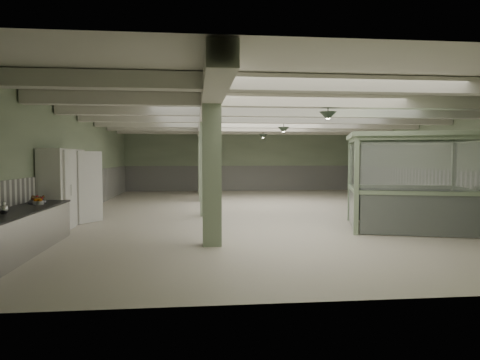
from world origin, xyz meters
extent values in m
plane|color=beige|center=(0.00, 0.00, 0.00)|extent=(20.00, 20.00, 0.00)
cube|color=white|center=(0.00, 0.00, 3.60)|extent=(14.00, 20.00, 0.02)
cube|color=#A3B792|center=(0.00, 10.00, 1.80)|extent=(14.00, 0.02, 3.60)
cube|color=#A3B792|center=(0.00, -10.00, 1.80)|extent=(14.00, 0.02, 3.60)
cube|color=#A3B792|center=(-7.00, 0.00, 1.80)|extent=(0.02, 20.00, 3.60)
cube|color=#A3B792|center=(7.00, 0.00, 1.80)|extent=(0.02, 20.00, 3.60)
cube|color=white|center=(-6.97, 0.00, 0.75)|extent=(0.05, 19.90, 1.50)
cube|color=white|center=(6.97, 0.00, 0.75)|extent=(0.05, 19.90, 1.50)
cube|color=white|center=(0.00, 9.97, 0.75)|extent=(13.90, 0.05, 1.50)
cube|color=silver|center=(-2.50, 0.00, 3.38)|extent=(0.45, 19.90, 0.40)
cube|color=silver|center=(0.00, -7.50, 3.42)|extent=(13.90, 0.35, 0.32)
cube|color=silver|center=(0.00, -5.00, 3.42)|extent=(13.90, 0.35, 0.32)
cube|color=silver|center=(0.00, -2.50, 3.42)|extent=(13.90, 0.35, 0.32)
cube|color=silver|center=(0.00, 0.00, 3.42)|extent=(13.90, 0.35, 0.32)
cube|color=silver|center=(0.00, 2.50, 3.42)|extent=(13.90, 0.35, 0.32)
cube|color=silver|center=(0.00, 5.00, 3.42)|extent=(13.90, 0.35, 0.32)
cube|color=silver|center=(0.00, 7.50, 3.42)|extent=(13.90, 0.35, 0.32)
cube|color=#94A887|center=(-2.50, -6.00, 1.80)|extent=(0.42, 0.42, 3.60)
cube|color=#94A887|center=(-2.50, -1.00, 1.80)|extent=(0.42, 0.42, 3.60)
cube|color=#94A887|center=(-2.50, 4.00, 1.80)|extent=(0.42, 0.42, 3.60)
cube|color=#94A887|center=(-2.50, 8.00, 1.80)|extent=(0.42, 0.42, 3.60)
cone|color=#2B3A2B|center=(0.50, -5.00, 3.05)|extent=(0.44, 0.44, 0.22)
cone|color=#2B3A2B|center=(0.50, 0.50, 3.05)|extent=(0.44, 0.44, 0.22)
cone|color=#2B3A2B|center=(0.50, 5.50, 3.05)|extent=(0.44, 0.44, 0.22)
cube|color=#B6B7BB|center=(-6.54, -7.00, 0.44)|extent=(0.89, 5.32, 0.88)
cube|color=black|center=(-6.54, -7.00, 0.89)|extent=(0.93, 5.36, 0.04)
cylinder|color=#B2B2B7|center=(-6.49, -5.40, 0.94)|extent=(0.27, 0.27, 0.08)
cube|color=white|center=(-6.65, -2.99, 1.14)|extent=(0.62, 2.48, 2.28)
cube|color=white|center=(-6.31, -3.55, 1.14)|extent=(0.06, 0.93, 2.18)
cube|color=white|center=(-6.19, -2.31, 1.14)|extent=(0.56, 0.81, 2.18)
cube|color=silver|center=(-6.27, -3.55, 1.14)|extent=(0.02, 0.05, 0.30)
cube|color=silver|center=(-6.27, -2.42, 1.14)|extent=(0.02, 0.05, 0.30)
cube|color=#8EA584|center=(1.25, -5.08, 1.27)|extent=(0.15, 0.15, 2.54)
cube|color=#8EA584|center=(1.98, -2.65, 1.27)|extent=(0.15, 0.15, 2.54)
cube|color=#8EA584|center=(4.90, -3.53, 1.27)|extent=(0.15, 0.15, 2.54)
cube|color=#8EA584|center=(3.07, -4.30, 2.60)|extent=(3.96, 3.62, 0.12)
cube|color=silver|center=(2.71, -5.52, 0.55)|extent=(2.74, 0.88, 1.05)
cube|color=silver|center=(2.71, -5.52, 1.78)|extent=(2.74, 0.88, 1.22)
cube|color=silver|center=(3.44, -3.09, 0.55)|extent=(2.74, 0.88, 1.05)
cube|color=silver|center=(3.44, -3.09, 1.78)|extent=(2.74, 0.88, 1.22)
cube|color=silver|center=(1.61, -3.86, 0.55)|extent=(0.73, 2.26, 1.05)
cube|color=silver|center=(1.61, -3.86, 1.78)|extent=(0.73, 2.26, 1.22)
cube|color=silver|center=(4.53, -4.74, 0.55)|extent=(0.73, 2.26, 1.05)
cube|color=silver|center=(4.53, -4.74, 1.78)|extent=(0.73, 2.26, 1.22)
camera|label=1|loc=(-2.87, -15.66, 1.99)|focal=32.00mm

